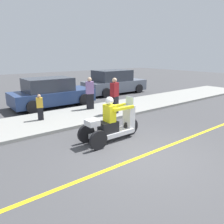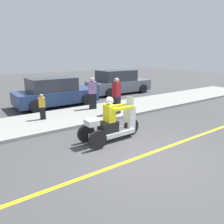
# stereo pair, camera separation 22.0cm
# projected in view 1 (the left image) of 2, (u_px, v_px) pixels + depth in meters

# --- Properties ---
(ground_plane) EXTENTS (60.00, 60.00, 0.00)m
(ground_plane) POSITION_uv_depth(u_px,v_px,m) (142.00, 156.00, 6.10)
(ground_plane) COLOR #424244
(lane_stripe) EXTENTS (24.00, 0.12, 0.01)m
(lane_stripe) POSITION_uv_depth(u_px,v_px,m) (144.00, 155.00, 6.13)
(lane_stripe) COLOR gold
(lane_stripe) RESTS_ON ground
(sidewalk_strip) EXTENTS (28.00, 2.80, 0.12)m
(sidewalk_strip) POSITION_uv_depth(u_px,v_px,m) (67.00, 118.00, 9.60)
(sidewalk_strip) COLOR gray
(sidewalk_strip) RESTS_ON ground
(motorcycle_trike) EXTENTS (2.21, 0.79, 1.47)m
(motorcycle_trike) POSITION_uv_depth(u_px,v_px,m) (112.00, 125.00, 7.12)
(motorcycle_trike) COLOR black
(motorcycle_trike) RESTS_ON ground
(spectator_by_tree) EXTENTS (0.29, 0.23, 1.07)m
(spectator_by_tree) POSITION_uv_depth(u_px,v_px,m) (40.00, 108.00, 8.95)
(spectator_by_tree) COLOR black
(spectator_by_tree) RESTS_ON sidewalk_strip
(spectator_mid_group) EXTENTS (0.44, 0.34, 1.63)m
(spectator_mid_group) POSITION_uv_depth(u_px,v_px,m) (114.00, 97.00, 9.87)
(spectator_mid_group) COLOR black
(spectator_mid_group) RESTS_ON sidewalk_strip
(spectator_near_curb) EXTENTS (0.42, 0.33, 1.56)m
(spectator_near_curb) POSITION_uv_depth(u_px,v_px,m) (90.00, 94.00, 10.75)
(spectator_near_curb) COLOR black
(spectator_near_curb) RESTS_ON sidewalk_strip
(parked_car_lot_center) EXTENTS (4.37, 2.10, 1.55)m
(parked_car_lot_center) POSITION_uv_depth(u_px,v_px,m) (51.00, 93.00, 11.84)
(parked_car_lot_center) COLOR navy
(parked_car_lot_center) RESTS_ON ground
(parked_car_lot_far) EXTENTS (4.60, 2.12, 1.68)m
(parked_car_lot_far) POSITION_uv_depth(u_px,v_px,m) (114.00, 83.00, 15.71)
(parked_car_lot_far) COLOR slate
(parked_car_lot_far) RESTS_ON ground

